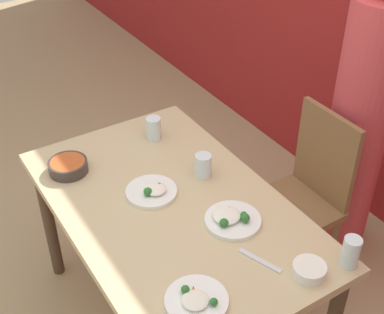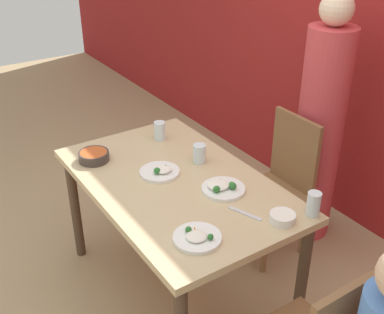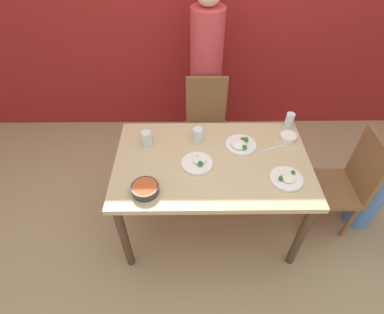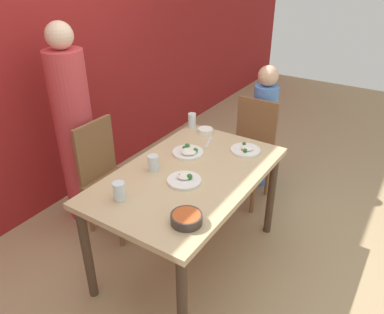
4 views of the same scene
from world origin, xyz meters
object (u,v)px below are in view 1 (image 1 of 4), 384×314
Objects in this scene: chair_adult_spot at (304,193)px; person_adult at (359,129)px; plate_rice_adult at (152,191)px; glass_water_tall at (154,128)px; bowl_curry at (68,166)px.

person_adult is at bearing 90.00° from chair_adult_spot.
plate_rice_adult is 1.93× the size of glass_water_tall.
plate_rice_adult is at bearing -95.49° from person_adult.
chair_adult_spot reaches higher than plate_rice_adult.
person_adult is 1.03m from glass_water_tall.
plate_rice_adult is (-0.11, -1.12, 0.02)m from person_adult.
person_adult reaches higher than chair_adult_spot.
glass_water_tall is (-0.48, -0.59, 0.33)m from chair_adult_spot.
person_adult reaches higher than plate_rice_adult.
bowl_curry is at bearing -86.04° from glass_water_tall.
bowl_curry is 1.53× the size of glass_water_tall.
person_adult is (-0.00, 0.32, 0.28)m from chair_adult_spot.
plate_rice_adult is (-0.11, -0.80, 0.29)m from chair_adult_spot.
person_adult reaches higher than glass_water_tall.
chair_adult_spot is at bearing 51.20° from glass_water_tall.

